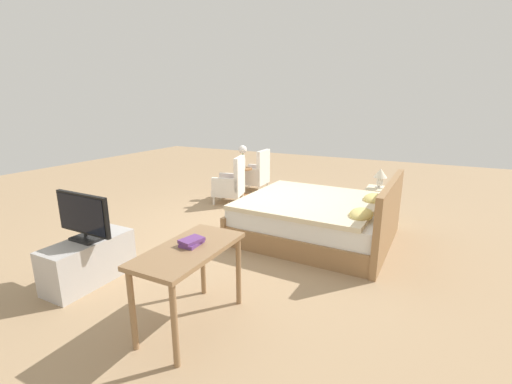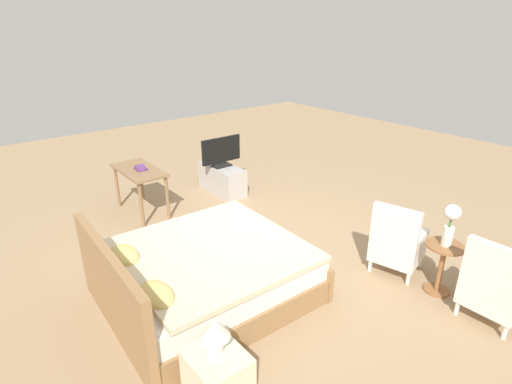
{
  "view_description": "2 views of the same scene",
  "coord_description": "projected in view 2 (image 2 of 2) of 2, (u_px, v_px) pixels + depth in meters",
  "views": [
    {
      "loc": [
        4.34,
        2.35,
        1.92
      ],
      "look_at": [
        0.35,
        0.33,
        0.75
      ],
      "focal_mm": 24.0,
      "sensor_mm": 36.0,
      "label": 1
    },
    {
      "loc": [
        -3.43,
        2.87,
        2.8
      ],
      "look_at": [
        0.25,
        -0.11,
        0.8
      ],
      "focal_mm": 28.0,
      "sensor_mm": 36.0,
      "label": 2
    }
  ],
  "objects": [
    {
      "name": "nightstand",
      "position": [
        218.0,
        383.0,
        3.04
      ],
      "size": [
        0.44,
        0.41,
        0.55
      ],
      "color": "beige",
      "rests_on": "ground_plane"
    },
    {
      "name": "ground_plane",
      "position": [
        262.0,
        256.0,
        5.21
      ],
      "size": [
        16.0,
        16.0,
        0.0
      ],
      "primitive_type": "plane",
      "color": "#A38460"
    },
    {
      "name": "tv_stand",
      "position": [
        222.0,
        179.0,
        7.1
      ],
      "size": [
        0.96,
        0.4,
        0.49
      ],
      "color": "#B7B2AD",
      "rests_on": "ground_plane"
    },
    {
      "name": "side_table",
      "position": [
        442.0,
        263.0,
        4.39
      ],
      "size": [
        0.4,
        0.4,
        0.6
      ],
      "color": "#936038",
      "rests_on": "ground_plane"
    },
    {
      "name": "armchair_by_window_right",
      "position": [
        397.0,
        244.0,
        4.75
      ],
      "size": [
        0.66,
        0.66,
        0.92
      ],
      "color": "white",
      "rests_on": "ground_plane"
    },
    {
      "name": "tv_flatscreen",
      "position": [
        221.0,
        152.0,
        6.91
      ],
      "size": [
        0.21,
        0.76,
        0.52
      ],
      "color": "black",
      "rests_on": "tv_stand"
    },
    {
      "name": "armchair_by_window_left",
      "position": [
        494.0,
        288.0,
        3.96
      ],
      "size": [
        0.55,
        0.55,
        0.92
      ],
      "color": "white",
      "rests_on": "ground_plane"
    },
    {
      "name": "bed",
      "position": [
        202.0,
        274.0,
        4.32
      ],
      "size": [
        1.91,
        2.14,
        0.96
      ],
      "color": "#997047",
      "rests_on": "ground_plane"
    },
    {
      "name": "book_stack",
      "position": [
        141.0,
        168.0,
        6.09
      ],
      "size": [
        0.22,
        0.18,
        0.06
      ],
      "color": "#66387A",
      "rests_on": "vanity_desk"
    },
    {
      "name": "flower_vase",
      "position": [
        451.0,
        221.0,
        4.19
      ],
      "size": [
        0.17,
        0.17,
        0.48
      ],
      "color": "silver",
      "rests_on": "side_table"
    },
    {
      "name": "table_lamp",
      "position": [
        215.0,
        333.0,
        2.85
      ],
      "size": [
        0.22,
        0.22,
        0.33
      ],
      "color": "silver",
      "rests_on": "nightstand"
    },
    {
      "name": "vanity_desk",
      "position": [
        139.0,
        176.0,
        6.18
      ],
      "size": [
        1.04,
        0.52,
        0.74
      ],
      "color": "#8E6B47",
      "rests_on": "ground_plane"
    }
  ]
}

